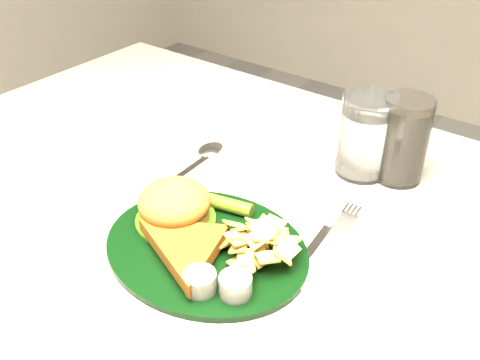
{
  "coord_description": "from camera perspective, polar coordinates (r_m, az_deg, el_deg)",
  "views": [
    {
      "loc": [
        0.36,
        -0.47,
        1.2
      ],
      "look_at": [
        0.01,
        0.0,
        0.8
      ],
      "focal_mm": 40.0,
      "sensor_mm": 36.0,
      "label": 1
    }
  ],
  "objects": [
    {
      "name": "dinner_plate",
      "position": [
        0.66,
        -3.72,
        -5.54
      ],
      "size": [
        0.28,
        0.24,
        0.06
      ],
      "primitive_type": null,
      "rotation": [
        0.0,
        0.0,
        0.05
      ],
      "color": "black",
      "rests_on": "table"
    },
    {
      "name": "water_glass",
      "position": [
        0.81,
        13.23,
        4.65
      ],
      "size": [
        0.11,
        0.11,
        0.13
      ],
      "primitive_type": "cylinder",
      "rotation": [
        0.0,
        0.0,
        -0.43
      ],
      "color": "white",
      "rests_on": "table"
    },
    {
      "name": "cola_glass",
      "position": [
        0.81,
        17.03,
        4.13
      ],
      "size": [
        0.09,
        0.09,
        0.13
      ],
      "primitive_type": "cylinder",
      "rotation": [
        0.0,
        0.0,
        0.43
      ],
      "color": "black",
      "rests_on": "table"
    },
    {
      "name": "fork_napkin",
      "position": [
        0.67,
        7.55,
        -7.64
      ],
      "size": [
        0.15,
        0.19,
        0.01
      ],
      "primitive_type": null,
      "rotation": [
        0.0,
        0.0,
        0.1
      ],
      "color": "white",
      "rests_on": "table"
    },
    {
      "name": "spoon",
      "position": [
        0.82,
        -6.2,
        0.71
      ],
      "size": [
        0.05,
        0.17,
        0.01
      ],
      "primitive_type": null,
      "rotation": [
        0.0,
        0.0,
        0.05
      ],
      "color": "white",
      "rests_on": "table"
    },
    {
      "name": "ramekin",
      "position": [
        1.02,
        -11.45,
        7.91
      ],
      "size": [
        0.05,
        0.05,
        0.03
      ],
      "primitive_type": "cylinder",
      "rotation": [
        0.0,
        0.0,
        -0.35
      ],
      "color": "white",
      "rests_on": "table"
    },
    {
      "name": "wrapped_straw",
      "position": [
        0.82,
        2.15,
        1.05
      ],
      "size": [
        0.21,
        0.1,
        0.01
      ],
      "primitive_type": null,
      "rotation": [
        0.0,
        0.0,
        0.12
      ],
      "color": "white",
      "rests_on": "table"
    }
  ]
}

